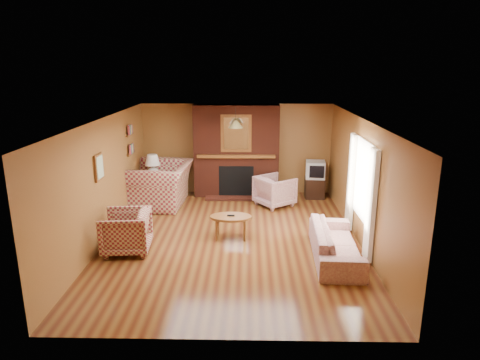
{
  "coord_description": "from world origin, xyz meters",
  "views": [
    {
      "loc": [
        0.33,
        -7.98,
        3.42
      ],
      "look_at": [
        0.15,
        0.6,
        1.07
      ],
      "focal_mm": 32.0,
      "sensor_mm": 36.0,
      "label": 1
    }
  ],
  "objects_px": {
    "coffee_table": "(231,219)",
    "crt_tv": "(315,170)",
    "table_lamp": "(153,165)",
    "tv_stand": "(314,188)",
    "floral_armchair": "(275,191)",
    "floral_sofa": "(336,243)",
    "fireplace": "(236,152)",
    "side_table": "(154,190)",
    "plaid_loveseat": "(161,184)",
    "plaid_armchair": "(126,232)"
  },
  "relations": [
    {
      "from": "side_table",
      "to": "crt_tv",
      "type": "height_order",
      "value": "crt_tv"
    },
    {
      "from": "plaid_loveseat",
      "to": "floral_sofa",
      "type": "bearing_deg",
      "value": 55.04
    },
    {
      "from": "floral_sofa",
      "to": "table_lamp",
      "type": "relative_size",
      "value": 3.2
    },
    {
      "from": "fireplace",
      "to": "plaid_loveseat",
      "type": "distance_m",
      "value": 2.14
    },
    {
      "from": "side_table",
      "to": "crt_tv",
      "type": "xyz_separation_m",
      "value": [
        4.15,
        0.34,
        0.47
      ]
    },
    {
      "from": "floral_armchair",
      "to": "table_lamp",
      "type": "height_order",
      "value": "table_lamp"
    },
    {
      "from": "fireplace",
      "to": "tv_stand",
      "type": "relative_size",
      "value": 4.49
    },
    {
      "from": "floral_armchair",
      "to": "side_table",
      "type": "xyz_separation_m",
      "value": [
        -3.07,
        0.31,
        -0.08
      ]
    },
    {
      "from": "floral_armchair",
      "to": "fireplace",
      "type": "bearing_deg",
      "value": 13.18
    },
    {
      "from": "plaid_loveseat",
      "to": "coffee_table",
      "type": "distance_m",
      "value": 2.76
    },
    {
      "from": "crt_tv",
      "to": "table_lamp",
      "type": "bearing_deg",
      "value": -175.26
    },
    {
      "from": "fireplace",
      "to": "side_table",
      "type": "xyz_separation_m",
      "value": [
        -2.1,
        -0.53,
        -0.89
      ]
    },
    {
      "from": "floral_sofa",
      "to": "fireplace",
      "type": "bearing_deg",
      "value": 29.51
    },
    {
      "from": "fireplace",
      "to": "floral_sofa",
      "type": "relative_size",
      "value": 1.2
    },
    {
      "from": "fireplace",
      "to": "side_table",
      "type": "distance_m",
      "value": 2.34
    },
    {
      "from": "floral_sofa",
      "to": "coffee_table",
      "type": "relative_size",
      "value": 2.4
    },
    {
      "from": "plaid_loveseat",
      "to": "crt_tv",
      "type": "distance_m",
      "value": 3.96
    },
    {
      "from": "tv_stand",
      "to": "crt_tv",
      "type": "bearing_deg",
      "value": -89.12
    },
    {
      "from": "fireplace",
      "to": "crt_tv",
      "type": "distance_m",
      "value": 2.1
    },
    {
      "from": "floral_armchair",
      "to": "plaid_armchair",
      "type": "bearing_deg",
      "value": 97.54
    },
    {
      "from": "coffee_table",
      "to": "crt_tv",
      "type": "bearing_deg",
      "value": 52.68
    },
    {
      "from": "floral_sofa",
      "to": "plaid_loveseat",
      "type": "bearing_deg",
      "value": 54.73
    },
    {
      "from": "floral_armchair",
      "to": "table_lamp",
      "type": "relative_size",
      "value": 1.32
    },
    {
      "from": "tv_stand",
      "to": "crt_tv",
      "type": "relative_size",
      "value": 1.02
    },
    {
      "from": "floral_sofa",
      "to": "side_table",
      "type": "height_order",
      "value": "side_table"
    },
    {
      "from": "tv_stand",
      "to": "crt_tv",
      "type": "xyz_separation_m",
      "value": [
        0.0,
        -0.01,
        0.49
      ]
    },
    {
      "from": "table_lamp",
      "to": "plaid_armchair",
      "type": "bearing_deg",
      "value": -87.21
    },
    {
      "from": "side_table",
      "to": "fireplace",
      "type": "bearing_deg",
      "value": 14.29
    },
    {
      "from": "plaid_armchair",
      "to": "tv_stand",
      "type": "height_order",
      "value": "plaid_armchair"
    },
    {
      "from": "fireplace",
      "to": "side_table",
      "type": "relative_size",
      "value": 4.11
    },
    {
      "from": "floral_armchair",
      "to": "side_table",
      "type": "bearing_deg",
      "value": 48.39
    },
    {
      "from": "plaid_armchair",
      "to": "floral_armchair",
      "type": "bearing_deg",
      "value": 128.36
    },
    {
      "from": "floral_armchair",
      "to": "coffee_table",
      "type": "xyz_separation_m",
      "value": [
        -1.0,
        -2.07,
        0.03
      ]
    },
    {
      "from": "floral_sofa",
      "to": "coffee_table",
      "type": "distance_m",
      "value": 2.13
    },
    {
      "from": "plaid_loveseat",
      "to": "table_lamp",
      "type": "xyz_separation_m",
      "value": [
        -0.25,
        0.32,
        0.41
      ]
    },
    {
      "from": "floral_armchair",
      "to": "tv_stand",
      "type": "distance_m",
      "value": 1.27
    },
    {
      "from": "fireplace",
      "to": "tv_stand",
      "type": "xyz_separation_m",
      "value": [
        2.05,
        -0.18,
        -0.91
      ]
    },
    {
      "from": "floral_sofa",
      "to": "tv_stand",
      "type": "relative_size",
      "value": 3.73
    },
    {
      "from": "plaid_loveseat",
      "to": "floral_sofa",
      "type": "xyz_separation_m",
      "value": [
        3.75,
        -2.96,
        -0.23
      ]
    },
    {
      "from": "coffee_table",
      "to": "plaid_armchair",
      "type": "bearing_deg",
      "value": -160.19
    },
    {
      "from": "fireplace",
      "to": "floral_armchair",
      "type": "bearing_deg",
      "value": -40.99
    },
    {
      "from": "floral_armchair",
      "to": "tv_stand",
      "type": "height_order",
      "value": "floral_armchair"
    },
    {
      "from": "floral_armchair",
      "to": "table_lamp",
      "type": "xyz_separation_m",
      "value": [
        -3.07,
        0.31,
        0.56
      ]
    },
    {
      "from": "crt_tv",
      "to": "floral_sofa",
      "type": "bearing_deg",
      "value": -92.37
    },
    {
      "from": "side_table",
      "to": "crt_tv",
      "type": "relative_size",
      "value": 1.11
    },
    {
      "from": "coffee_table",
      "to": "fireplace",
      "type": "bearing_deg",
      "value": 89.48
    },
    {
      "from": "plaid_armchair",
      "to": "side_table",
      "type": "xyz_separation_m",
      "value": [
        -0.15,
        3.07,
        -0.1
      ]
    },
    {
      "from": "tv_stand",
      "to": "table_lamp",
      "type": "bearing_deg",
      "value": -174.3
    },
    {
      "from": "floral_sofa",
      "to": "crt_tv",
      "type": "relative_size",
      "value": 3.79
    },
    {
      "from": "floral_sofa",
      "to": "table_lamp",
      "type": "bearing_deg",
      "value": 53.7
    }
  ]
}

